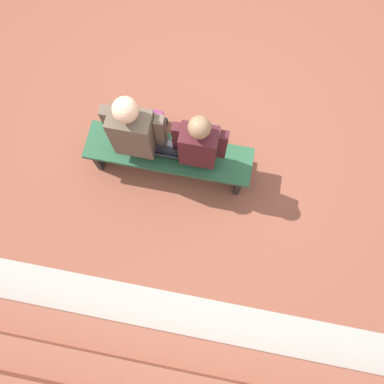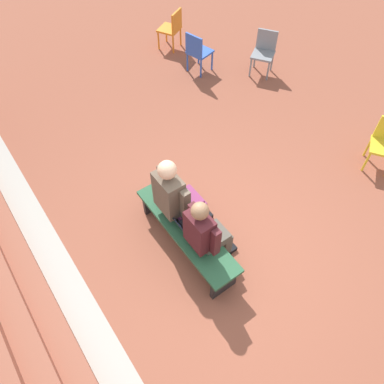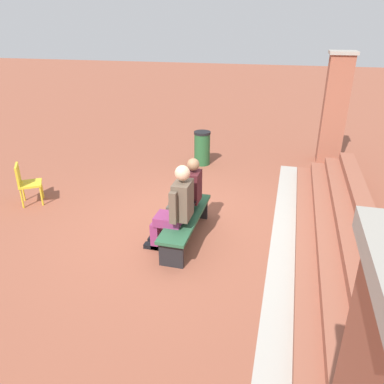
# 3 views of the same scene
# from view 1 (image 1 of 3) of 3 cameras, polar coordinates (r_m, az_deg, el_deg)

# --- Properties ---
(ground_plane) EXTENTS (60.00, 60.00, 0.00)m
(ground_plane) POSITION_cam_1_polar(r_m,az_deg,el_deg) (4.48, 1.53, 5.62)
(ground_plane) COLOR brown
(concrete_strip) EXTENTS (8.14, 0.40, 0.01)m
(concrete_strip) POSITION_cam_1_polar(r_m,az_deg,el_deg) (4.17, -7.89, -16.76)
(concrete_strip) COLOR #A8A399
(concrete_strip) RESTS_ON ground
(bench) EXTENTS (1.80, 0.44, 0.45)m
(bench) POSITION_cam_1_polar(r_m,az_deg,el_deg) (4.10, -3.51, 5.53)
(bench) COLOR #285638
(bench) RESTS_ON ground
(person_student) EXTENTS (0.53, 0.68, 1.33)m
(person_student) POSITION_cam_1_polar(r_m,az_deg,el_deg) (3.76, 1.29, 7.69)
(person_student) COLOR #4C473D
(person_student) RESTS_ON ground
(person_adult) EXTENTS (0.60, 0.76, 1.44)m
(person_adult) POSITION_cam_1_polar(r_m,az_deg,el_deg) (3.82, -8.27, 9.59)
(person_adult) COLOR #7F2D5B
(person_adult) RESTS_ON ground
(laptop) EXTENTS (0.32, 0.29, 0.21)m
(laptop) POSITION_cam_1_polar(r_m,az_deg,el_deg) (3.96, -3.82, 6.21)
(laptop) COLOR black
(laptop) RESTS_ON bench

